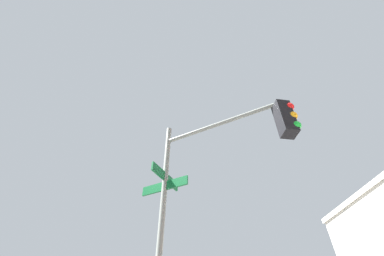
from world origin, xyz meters
The scene contains 1 object.
traffic_signal_near centered at (-5.94, -6.12, 4.05)m, with size 2.17×2.84×5.73m.
Camera 1 is at (-1.83, -7.23, 1.44)m, focal length 23.90 mm.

